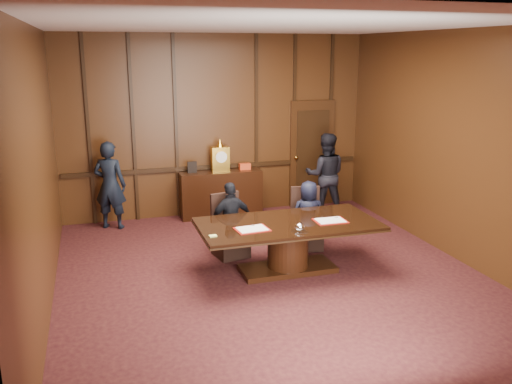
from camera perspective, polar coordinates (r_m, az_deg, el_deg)
room at (r=7.49m, az=2.17°, el=3.45°), size 7.00×7.04×3.50m
sideboard at (r=10.67m, az=-3.73°, el=0.03°), size 1.60×0.45×1.54m
conference_table at (r=7.97m, az=3.38°, el=-4.91°), size 2.62×1.32×0.76m
folder_left at (r=7.56m, az=-0.42°, el=-3.93°), size 0.49×0.37×0.02m
folder_right at (r=8.00m, az=7.83°, el=-3.01°), size 0.47×0.34×0.02m
inkstand at (r=7.48m, az=4.62°, el=-3.81°), size 0.20×0.14×0.12m
notepad at (r=7.32m, az=-4.56°, el=-4.62°), size 0.10×0.08×0.01m
chair_left at (r=8.65m, az=-2.76°, el=-4.84°), size 0.57×0.57×0.99m
chair_right at (r=9.04m, az=5.33°, el=-4.01°), size 0.56×0.56×0.99m
signatory_left at (r=8.48m, az=-2.62°, el=-2.99°), size 0.75×0.39×1.22m
signatory_right at (r=8.89m, az=5.53°, el=-2.46°), size 0.61×0.46×1.14m
witness_left at (r=10.18m, az=-15.11°, el=0.70°), size 0.70×0.59×1.62m
witness_right at (r=10.69m, az=7.31°, el=1.81°), size 0.96×0.85×1.64m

